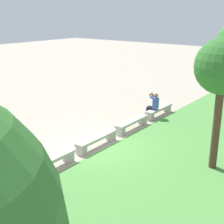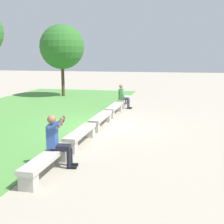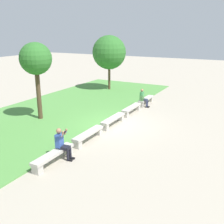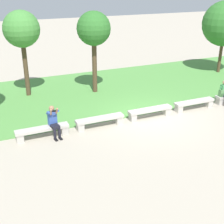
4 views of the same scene
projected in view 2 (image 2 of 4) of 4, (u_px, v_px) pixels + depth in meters
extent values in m
plane|color=#A89E8C|center=(101.00, 126.00, 12.22)|extent=(80.00, 80.00, 0.00)
cube|color=#518E42|center=(1.00, 121.00, 13.15)|extent=(24.30, 8.00, 0.03)
cube|color=#B7B2A8|center=(47.00, 158.00, 7.29)|extent=(2.18, 0.40, 0.12)
cube|color=#B7B2A8|center=(29.00, 182.00, 6.46)|extent=(0.28, 0.34, 0.33)
cube|color=#B7B2A8|center=(61.00, 155.00, 8.21)|extent=(0.28, 0.34, 0.33)
cube|color=#B7B2A8|center=(81.00, 132.00, 9.72)|extent=(2.18, 0.40, 0.12)
cube|color=#B7B2A8|center=(71.00, 147.00, 8.89)|extent=(0.28, 0.34, 0.33)
cube|color=#B7B2A8|center=(89.00, 132.00, 10.64)|extent=(0.28, 0.34, 0.33)
cube|color=#B7B2A8|center=(101.00, 117.00, 12.15)|extent=(2.18, 0.40, 0.12)
cube|color=#B7B2A8|center=(95.00, 127.00, 11.32)|extent=(0.28, 0.34, 0.33)
cube|color=#B7B2A8|center=(106.00, 118.00, 13.07)|extent=(0.28, 0.34, 0.33)
cube|color=#B7B2A8|center=(114.00, 106.00, 14.58)|extent=(2.18, 0.40, 0.12)
cube|color=#B7B2A8|center=(110.00, 115.00, 13.74)|extent=(0.28, 0.34, 0.33)
cube|color=#B7B2A8|center=(118.00, 108.00, 15.49)|extent=(0.28, 0.34, 0.33)
cube|color=#B7B2A8|center=(124.00, 99.00, 17.00)|extent=(2.18, 0.40, 0.12)
cube|color=#B7B2A8|center=(121.00, 106.00, 16.17)|extent=(0.28, 0.34, 0.33)
cube|color=#B7B2A8|center=(127.00, 101.00, 17.92)|extent=(0.28, 0.34, 0.33)
cube|color=black|center=(72.00, 167.00, 7.67)|extent=(0.13, 0.25, 0.06)
cylinder|color=black|center=(69.00, 159.00, 7.64)|extent=(0.11, 0.11, 0.42)
cube|color=black|center=(73.00, 165.00, 7.87)|extent=(0.13, 0.25, 0.06)
cylinder|color=black|center=(70.00, 157.00, 7.84)|extent=(0.11, 0.11, 0.42)
cube|color=black|center=(62.00, 147.00, 7.70)|extent=(0.36, 0.46, 0.12)
cube|color=#33519E|center=(52.00, 136.00, 7.67)|extent=(0.37, 0.27, 0.56)
sphere|color=#9E7051|center=(52.00, 119.00, 7.60)|extent=(0.22, 0.22, 0.22)
cylinder|color=#33519E|center=(54.00, 126.00, 7.42)|extent=(0.13, 0.32, 0.21)
cylinder|color=#9E7051|center=(60.00, 123.00, 7.46)|extent=(0.08, 0.18, 0.27)
cylinder|color=#33519E|center=(58.00, 123.00, 7.80)|extent=(0.13, 0.32, 0.21)
cylinder|color=#9E7051|center=(63.00, 121.00, 7.71)|extent=(0.12, 0.20, 0.27)
cube|color=black|center=(64.00, 120.00, 7.57)|extent=(0.15, 0.03, 0.08)
cube|color=black|center=(129.00, 108.00, 16.19)|extent=(0.10, 0.22, 0.06)
cylinder|color=#2D334C|center=(128.00, 104.00, 16.16)|extent=(0.10, 0.10, 0.42)
cube|color=black|center=(130.00, 108.00, 16.36)|extent=(0.10, 0.22, 0.06)
cylinder|color=#2D334C|center=(129.00, 104.00, 16.33)|extent=(0.10, 0.10, 0.42)
cube|color=#2D334C|center=(125.00, 99.00, 16.24)|extent=(0.29, 0.41, 0.12)
cube|color=#3D894C|center=(121.00, 94.00, 16.25)|extent=(0.32, 0.21, 0.52)
sphere|color=#9E7051|center=(121.00, 86.00, 16.18)|extent=(0.20, 0.20, 0.20)
cylinder|color=#3D894C|center=(121.00, 95.00, 16.06)|extent=(0.08, 0.08, 0.48)
cylinder|color=#3D894C|center=(122.00, 94.00, 16.44)|extent=(0.08, 0.08, 0.48)
cube|color=#4C7F47|center=(122.00, 97.00, 16.12)|extent=(0.28, 0.20, 0.36)
cube|color=#395F35|center=(124.00, 98.00, 16.11)|extent=(0.20, 0.06, 0.16)
torus|color=black|center=(122.00, 93.00, 16.08)|extent=(0.10, 0.02, 0.10)
cylinder|color=#4C3826|center=(63.00, 78.00, 20.89)|extent=(0.21, 0.21, 2.42)
sphere|color=#2D6B28|center=(62.00, 47.00, 20.51)|extent=(2.94, 2.94, 2.94)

